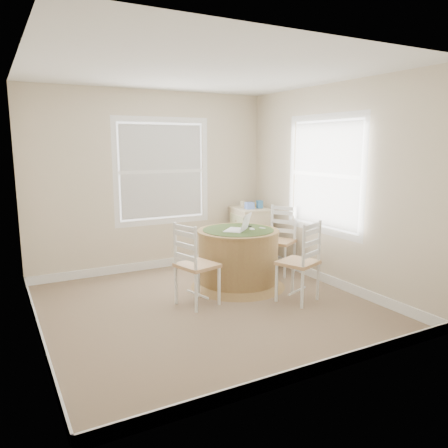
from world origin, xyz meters
TOP-DOWN VIEW (x-y plane):
  - room at (0.17, 0.16)m, footprint 3.64×3.64m
  - round_table at (0.69, 0.47)m, footprint 1.24×1.24m
  - chair_left at (-0.07, 0.12)m, footprint 0.50×0.51m
  - chair_near at (1.03, -0.34)m, footprint 0.54×0.53m
  - chair_right at (1.48, 0.70)m, footprint 0.56×0.56m
  - laptop at (0.65, 0.43)m, footprint 0.44×0.44m
  - mouse at (0.84, 0.39)m, footprint 0.08×0.11m
  - phone at (1.01, 0.41)m, footprint 0.07×0.10m
  - keys at (0.90, 0.57)m, footprint 0.07×0.06m
  - corner_chest at (1.45, 1.41)m, footprint 0.58×0.71m
  - tissue_box at (1.37, 1.31)m, footprint 0.14×0.14m
  - box_yellow at (1.54, 1.47)m, footprint 0.16×0.12m
  - box_blue at (1.56, 1.29)m, footprint 0.09×0.09m
  - cup_cream at (1.39, 1.58)m, footprint 0.07×0.07m

SIDE VIEW (x-z plane):
  - round_table at x=0.69m, z-range 0.03..0.79m
  - corner_chest at x=1.45m, z-range 0.00..0.87m
  - chair_left at x=-0.07m, z-range 0.00..0.95m
  - chair_near at x=1.03m, z-range 0.00..0.95m
  - chair_right at x=1.48m, z-range 0.00..0.95m
  - phone at x=1.01m, z-range 0.75..0.76m
  - keys at x=0.90m, z-range 0.75..0.77m
  - mouse at x=0.84m, z-range 0.75..0.78m
  - laptop at x=0.65m, z-range 0.67..0.90m
  - box_yellow at x=1.54m, z-range 0.87..0.93m
  - cup_cream at x=1.39m, z-range 0.87..0.96m
  - tissue_box at x=1.37m, z-range 0.87..0.97m
  - box_blue at x=1.56m, z-range 0.87..0.99m
  - room at x=0.17m, z-range -0.02..2.62m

